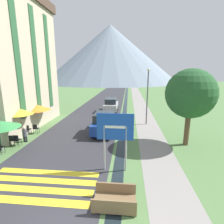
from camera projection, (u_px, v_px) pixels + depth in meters
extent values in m
plane|color=#517542|center=(116.00, 110.00, 24.28)|extent=(160.00, 160.00, 0.00)
cube|color=#2D2D33|center=(107.00, 99.00, 34.21)|extent=(6.40, 60.00, 0.01)
cube|color=gray|center=(138.00, 100.00, 33.65)|extent=(2.20, 60.00, 0.01)
cube|color=black|center=(126.00, 100.00, 33.87)|extent=(0.60, 60.00, 0.00)
cube|color=yellow|center=(26.00, 201.00, 7.25)|extent=(5.44, 0.44, 0.01)
cube|color=yellow|center=(35.00, 190.00, 7.93)|extent=(5.44, 0.44, 0.01)
cube|color=yellow|center=(42.00, 180.00, 8.61)|extent=(5.44, 0.44, 0.01)
cube|color=yellow|center=(48.00, 172.00, 9.29)|extent=(5.44, 0.44, 0.01)
cone|color=slate|center=(110.00, 54.00, 87.72)|extent=(66.70, 66.70, 27.83)
cube|color=#BCAD93|center=(8.00, 62.00, 16.00)|extent=(5.20, 9.46, 12.30)
cube|color=#285633|center=(18.00, 59.00, 13.23)|extent=(0.06, 0.70, 9.23)
cube|color=#285633|center=(35.00, 61.00, 15.76)|extent=(0.06, 0.70, 9.23)
cube|color=#285633|center=(48.00, 63.00, 18.28)|extent=(0.06, 0.70, 9.23)
cylinder|color=#9E9EA3|center=(104.00, 148.00, 9.31)|extent=(0.10, 0.10, 2.52)
cylinder|color=#9E9EA3|center=(126.00, 149.00, 9.21)|extent=(0.10, 0.10, 2.52)
cube|color=#1947B7|center=(115.00, 127.00, 8.97)|extent=(1.92, 0.05, 1.41)
cube|color=white|center=(115.00, 127.00, 8.94)|extent=(1.05, 0.02, 0.14)
cube|color=brown|center=(115.00, 202.00, 6.96)|extent=(1.70, 1.10, 0.12)
cube|color=brown|center=(114.00, 206.00, 6.40)|extent=(1.70, 0.08, 0.45)
cube|color=brown|center=(116.00, 188.00, 7.39)|extent=(1.70, 0.08, 0.45)
cube|color=brown|center=(96.00, 203.00, 7.05)|extent=(0.16, 0.99, 0.08)
cube|color=brown|center=(134.00, 206.00, 6.91)|extent=(0.16, 0.99, 0.08)
cube|color=navy|center=(104.00, 125.00, 15.24)|extent=(1.78, 4.01, 0.84)
cube|color=#23282D|center=(104.00, 117.00, 14.88)|extent=(1.52, 2.20, 0.68)
cylinder|color=black|center=(97.00, 125.00, 16.62)|extent=(0.18, 0.60, 0.60)
cylinder|color=black|center=(115.00, 125.00, 16.46)|extent=(0.18, 0.60, 0.60)
cylinder|color=black|center=(92.00, 134.00, 14.21)|extent=(0.18, 0.60, 0.60)
cylinder|color=black|center=(113.00, 135.00, 14.05)|extent=(0.18, 0.60, 0.60)
cube|color=#B2B2B7|center=(111.00, 106.00, 23.44)|extent=(1.67, 3.84, 0.84)
cube|color=#23282D|center=(111.00, 101.00, 23.08)|extent=(1.42, 2.11, 0.68)
cylinder|color=black|center=(106.00, 107.00, 24.76)|extent=(0.18, 0.60, 0.60)
cylinder|color=black|center=(118.00, 108.00, 24.62)|extent=(0.18, 0.60, 0.60)
cylinder|color=black|center=(104.00, 111.00, 22.45)|extent=(0.18, 0.60, 0.60)
cylinder|color=black|center=(116.00, 111.00, 22.30)|extent=(0.18, 0.60, 0.60)
cube|color=black|center=(13.00, 140.00, 12.54)|extent=(0.40, 0.40, 0.04)
cube|color=black|center=(11.00, 138.00, 12.32)|extent=(0.40, 0.04, 0.40)
cylinder|color=black|center=(13.00, 142.00, 12.77)|extent=(0.03, 0.03, 0.45)
cylinder|color=black|center=(17.00, 142.00, 12.74)|extent=(0.03, 0.03, 0.45)
cylinder|color=black|center=(10.00, 144.00, 12.44)|extent=(0.03, 0.03, 0.45)
cylinder|color=black|center=(14.00, 144.00, 12.41)|extent=(0.03, 0.03, 0.45)
cube|color=black|center=(36.00, 128.00, 15.09)|extent=(0.40, 0.40, 0.04)
cube|color=black|center=(35.00, 127.00, 14.88)|extent=(0.40, 0.04, 0.40)
cylinder|color=black|center=(36.00, 130.00, 15.33)|extent=(0.03, 0.03, 0.45)
cylinder|color=black|center=(39.00, 130.00, 15.29)|extent=(0.03, 0.03, 0.45)
cylinder|color=black|center=(34.00, 132.00, 15.00)|extent=(0.03, 0.03, 0.45)
cylinder|color=black|center=(37.00, 132.00, 14.96)|extent=(0.03, 0.03, 0.45)
cube|color=black|center=(0.00, 147.00, 11.32)|extent=(0.40, 0.40, 0.04)
cylinder|color=black|center=(0.00, 149.00, 11.55)|extent=(0.03, 0.03, 0.45)
cylinder|color=black|center=(5.00, 149.00, 11.52)|extent=(0.03, 0.03, 0.45)
cylinder|color=black|center=(1.00, 152.00, 11.19)|extent=(0.03, 0.03, 0.45)
cube|color=black|center=(28.00, 129.00, 14.90)|extent=(0.40, 0.40, 0.04)
cube|color=black|center=(27.00, 128.00, 14.68)|extent=(0.40, 0.04, 0.40)
cylinder|color=black|center=(28.00, 131.00, 15.13)|extent=(0.03, 0.03, 0.45)
cylinder|color=black|center=(31.00, 131.00, 15.10)|extent=(0.03, 0.03, 0.45)
cylinder|color=black|center=(25.00, 132.00, 14.80)|extent=(0.03, 0.03, 0.45)
cylinder|color=black|center=(29.00, 132.00, 14.77)|extent=(0.03, 0.03, 0.45)
cube|color=black|center=(17.00, 140.00, 12.59)|extent=(0.40, 0.40, 0.04)
cube|color=black|center=(16.00, 138.00, 12.37)|extent=(0.40, 0.04, 0.40)
cylinder|color=black|center=(17.00, 142.00, 12.82)|extent=(0.03, 0.03, 0.45)
cylinder|color=black|center=(21.00, 142.00, 12.78)|extent=(0.03, 0.03, 0.45)
cylinder|color=black|center=(14.00, 143.00, 12.49)|extent=(0.03, 0.03, 0.45)
cylinder|color=black|center=(19.00, 144.00, 12.46)|extent=(0.03, 0.03, 0.45)
cylinder|color=#B7B2A8|center=(2.00, 138.00, 11.45)|extent=(0.06, 0.06, 2.02)
cone|color=#338442|center=(0.00, 124.00, 11.25)|extent=(2.49, 2.49, 0.45)
cylinder|color=#B7B2A8|center=(22.00, 124.00, 13.92)|extent=(0.06, 0.06, 2.28)
cone|color=yellow|center=(20.00, 112.00, 13.69)|extent=(1.94, 1.94, 0.43)
cylinder|color=#B7B2A8|center=(38.00, 117.00, 16.44)|extent=(0.06, 0.06, 2.10)
cone|color=orange|center=(37.00, 107.00, 16.23)|extent=(2.49, 2.49, 0.49)
cylinder|color=#282833|center=(0.00, 148.00, 11.80)|extent=(0.14, 0.14, 0.46)
cylinder|color=#282833|center=(24.00, 139.00, 13.33)|extent=(0.14, 0.14, 0.46)
cylinder|color=#282833|center=(26.00, 139.00, 13.31)|extent=(0.14, 0.14, 0.46)
cylinder|color=#4C4C56|center=(25.00, 133.00, 13.21)|extent=(0.32, 0.32, 0.54)
sphere|color=beige|center=(24.00, 128.00, 13.12)|extent=(0.22, 0.22, 0.22)
cylinder|color=#515156|center=(147.00, 98.00, 17.31)|extent=(0.12, 0.12, 5.33)
sphere|color=silver|center=(149.00, 69.00, 16.68)|extent=(0.28, 0.28, 0.28)
cylinder|color=brown|center=(187.00, 130.00, 12.61)|extent=(0.36, 0.36, 2.31)
sphere|color=#235128|center=(191.00, 94.00, 12.02)|extent=(3.43, 3.43, 3.43)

